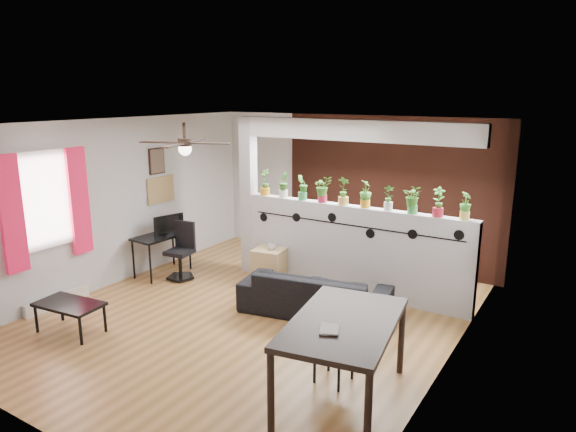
{
  "coord_description": "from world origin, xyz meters",
  "views": [
    {
      "loc": [
        3.85,
        -5.26,
        2.97
      ],
      "look_at": [
        0.22,
        0.6,
        1.31
      ],
      "focal_mm": 32.0,
      "sensor_mm": 36.0,
      "label": 1
    }
  ],
  "objects": [
    {
      "name": "potted_plant_9",
      "position": [
        2.38,
        1.5,
        1.55
      ],
      "size": [
        0.16,
        0.19,
        0.37
      ],
      "color": "#DBCA4D",
      "rests_on": "partition_wall"
    },
    {
      "name": "potted_plant_3",
      "position": [
        0.27,
        1.5,
        1.56
      ],
      "size": [
        0.25,
        0.26,
        0.4
      ],
      "color": "#BA1D3B",
      "rests_on": "partition_wall"
    },
    {
      "name": "window_assembly",
      "position": [
        -2.56,
        -1.2,
        1.51
      ],
      "size": [
        0.09,
        1.3,
        1.55
      ],
      "color": "white",
      "rests_on": "room_shell"
    },
    {
      "name": "room_shell",
      "position": [
        0.0,
        0.0,
        1.3
      ],
      "size": [
        6.3,
        7.1,
        2.9
      ],
      "color": "olive",
      "rests_on": "ground"
    },
    {
      "name": "dining_table",
      "position": [
        1.92,
        -1.13,
        0.76
      ],
      "size": [
        1.19,
        1.7,
        0.85
      ],
      "color": "black",
      "rests_on": "ground"
    },
    {
      "name": "folding_chair",
      "position": [
        1.7,
        -0.79,
        0.5
      ],
      "size": [
        0.36,
        0.36,
        0.85
      ],
      "color": "black",
      "rests_on": "ground"
    },
    {
      "name": "monitor",
      "position": [
        -2.25,
        0.73,
        0.77
      ],
      "size": [
        0.31,
        0.13,
        0.17
      ],
      "primitive_type": "imported",
      "rotation": [
        0.0,
        0.0,
        1.31
      ],
      "color": "black",
      "rests_on": "computer_desk"
    },
    {
      "name": "partition_wall",
      "position": [
        0.8,
        1.5,
        0.68
      ],
      "size": [
        3.6,
        0.18,
        1.35
      ],
      "primitive_type": "cube",
      "color": "#BCBCC1",
      "rests_on": "ground"
    },
    {
      "name": "pier_column",
      "position": [
        -1.11,
        1.5,
        1.3
      ],
      "size": [
        0.22,
        0.2,
        2.6
      ],
      "primitive_type": "cube",
      "color": "#BCBCC1",
      "rests_on": "ground"
    },
    {
      "name": "office_chair",
      "position": [
        -1.83,
        0.6,
        0.41
      ],
      "size": [
        0.48,
        0.48,
        0.92
      ],
      "color": "black",
      "rests_on": "ground"
    },
    {
      "name": "potted_plant_5",
      "position": [
        0.98,
        1.5,
        1.56
      ],
      "size": [
        0.24,
        0.25,
        0.4
      ],
      "color": "orange",
      "rests_on": "partition_wall"
    },
    {
      "name": "potted_plant_0",
      "position": [
        -0.78,
        1.5,
        1.58
      ],
      "size": [
        0.26,
        0.24,
        0.43
      ],
      "color": "orange",
      "rests_on": "partition_wall"
    },
    {
      "name": "corkboard",
      "position": [
        -2.58,
        0.95,
        1.35
      ],
      "size": [
        0.03,
        0.6,
        0.45
      ],
      "primitive_type": "cube",
      "color": "#9E7E4C",
      "rests_on": "room_shell"
    },
    {
      "name": "ceiling_fan",
      "position": [
        -0.8,
        -0.3,
        2.31
      ],
      "size": [
        1.19,
        1.19,
        0.43
      ],
      "color": "black",
      "rests_on": "room_shell"
    },
    {
      "name": "baseboard_heater",
      "position": [
        -2.54,
        -1.2,
        0.09
      ],
      "size": [
        0.08,
        1.0,
        0.18
      ],
      "primitive_type": "cube",
      "color": "silver",
      "rests_on": "ground"
    },
    {
      "name": "book",
      "position": [
        1.82,
        -1.43,
        0.87
      ],
      "size": [
        0.26,
        0.29,
        0.02
      ],
      "primitive_type": "imported",
      "rotation": [
        0.0,
        0.0,
        0.41
      ],
      "color": "gray",
      "rests_on": "dining_table"
    },
    {
      "name": "computer_desk",
      "position": [
        -2.25,
        0.58,
        0.62
      ],
      "size": [
        0.55,
        0.97,
        0.68
      ],
      "color": "black",
      "rests_on": "ground"
    },
    {
      "name": "coffee_table",
      "position": [
        -1.67,
        -1.6,
        0.35
      ],
      "size": [
        0.9,
        0.56,
        0.4
      ],
      "color": "black",
      "rests_on": "ground"
    },
    {
      "name": "framed_art",
      "position": [
        -2.58,
        0.9,
        1.85
      ],
      "size": [
        0.03,
        0.34,
        0.44
      ],
      "color": "#8C7259",
      "rests_on": "room_shell"
    },
    {
      "name": "cube_shelf",
      "position": [
        -0.48,
        1.16,
        0.28
      ],
      "size": [
        0.52,
        0.48,
        0.57
      ],
      "primitive_type": "cube",
      "rotation": [
        0.0,
        0.0,
        0.16
      ],
      "color": "tan",
      "rests_on": "ground"
    },
    {
      "name": "ceiling_header",
      "position": [
        0.8,
        1.5,
        2.45
      ],
      "size": [
        3.6,
        0.18,
        0.3
      ],
      "primitive_type": "cube",
      "color": "silver",
      "rests_on": "room_shell"
    },
    {
      "name": "potted_plant_2",
      "position": [
        -0.08,
        1.5,
        1.56
      ],
      "size": [
        0.23,
        0.25,
        0.39
      ],
      "color": "#35944B",
      "rests_on": "partition_wall"
    },
    {
      "name": "potted_plant_4",
      "position": [
        0.62,
        1.5,
        1.58
      ],
      "size": [
        0.22,
        0.18,
        0.43
      ],
      "color": "#E9B252",
      "rests_on": "partition_wall"
    },
    {
      "name": "potted_plant_1",
      "position": [
        -0.43,
        1.5,
        1.56
      ],
      "size": [
        0.24,
        0.25,
        0.4
      ],
      "color": "white",
      "rests_on": "partition_wall"
    },
    {
      "name": "potted_plant_7",
      "position": [
        1.68,
        1.5,
        1.56
      ],
      "size": [
        0.22,
        0.19,
        0.39
      ],
      "color": "green",
      "rests_on": "partition_wall"
    },
    {
      "name": "potted_plant_6",
      "position": [
        1.33,
        1.5,
        1.55
      ],
      "size": [
        0.21,
        0.19,
        0.37
      ],
      "color": "silver",
      "rests_on": "partition_wall"
    },
    {
      "name": "cup",
      "position": [
        -0.43,
        1.16,
        0.62
      ],
      "size": [
        0.16,
        0.16,
        0.1
      ],
      "primitive_type": "imported",
      "rotation": [
        0.0,
        0.0,
        0.36
      ],
      "color": "gray",
      "rests_on": "cube_shelf"
    },
    {
      "name": "brick_panel",
      "position": [
        0.8,
        2.97,
        1.3
      ],
      "size": [
        3.9,
        0.05,
        2.6
      ],
      "primitive_type": "cube",
      "color": "#A94931",
      "rests_on": "ground"
    },
    {
      "name": "sofa",
      "position": [
        0.69,
        0.54,
        0.28
      ],
      "size": [
        2.05,
        1.11,
        0.57
      ],
      "primitive_type": "imported",
      "rotation": [
        0.0,
        0.0,
        3.33
      ],
      "color": "black",
      "rests_on": "ground"
    },
    {
      "name": "vine_decal",
      "position": [
        0.8,
        1.4,
        1.08
      ],
      "size": [
        3.31,
        0.01,
        0.3
      ],
      "color": "black",
      "rests_on": "partition_wall"
    },
    {
      "name": "potted_plant_8",
      "position": [
        2.03,
        1.5,
        1.57
      ],
      "size": [
        0.24,
        0.21,
        0.41
      ],
      "color": "red",
      "rests_on": "partition_wall"
    }
  ]
}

